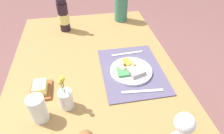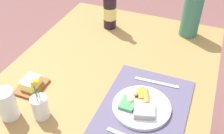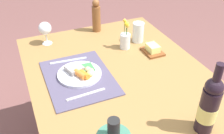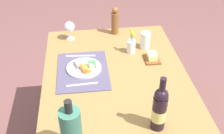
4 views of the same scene
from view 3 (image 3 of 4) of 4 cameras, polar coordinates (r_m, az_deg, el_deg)
The scene contains 11 objects.
dining_table at distance 1.35m, azimuth 2.42°, elevation -4.96°, with size 1.29×0.91×0.74m.
placemat at distance 1.32m, azimuth -7.35°, elevation -2.29°, with size 0.43×0.33×0.01m, color #4D465F.
dinner_plate at distance 1.33m, azimuth -6.98°, elevation -1.27°, with size 0.22×0.22×0.04m.
fork at distance 1.45m, azimuth -9.58°, elevation 1.39°, with size 0.01×0.20×0.01m, color silver.
knife at distance 1.21m, azimuth -5.73°, elevation -6.03°, with size 0.01×0.19×0.01m, color silver.
flower_vase at distance 1.54m, azimuth 2.94°, elevation 6.13°, with size 0.06×0.06×0.19m.
butter_dish at distance 1.53m, azimuth 8.94°, elevation 3.83°, with size 0.13×0.10×0.05m.
pepper_mill at distance 1.73m, azimuth -3.49°, elevation 11.09°, with size 0.06×0.06×0.22m.
wine_glass at distance 1.62m, azimuth -14.56°, elevation 8.15°, with size 0.08×0.08×0.14m.
wine_bottle at distance 1.04m, azimuth 20.60°, elevation -7.97°, with size 0.07×0.07×0.31m.
water_tumbler at distance 1.62m, azimuth 5.77°, elevation 7.39°, with size 0.07×0.07×0.12m.
Camera 3 is at (0.94, -0.46, 1.53)m, focal length 41.46 mm.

